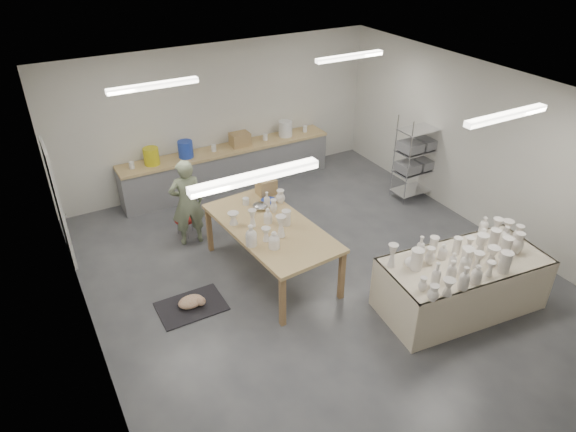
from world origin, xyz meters
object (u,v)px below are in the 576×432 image
work_table (269,223)px  red_stool (185,220)px  potter (187,203)px  drying_table (462,281)px

work_table → red_stool: size_ratio=5.11×
work_table → red_stool: (-0.87, 1.72, -0.59)m
potter → red_stool: (0.00, 0.27, -0.49)m
work_table → red_stool: bearing=111.9°
drying_table → red_stool: drying_table is taller
potter → drying_table: bearing=136.0°
work_table → potter: size_ratio=1.56×
work_table → potter: bearing=116.0°
drying_table → red_stool: bearing=133.1°
drying_table → work_table: work_table is taller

